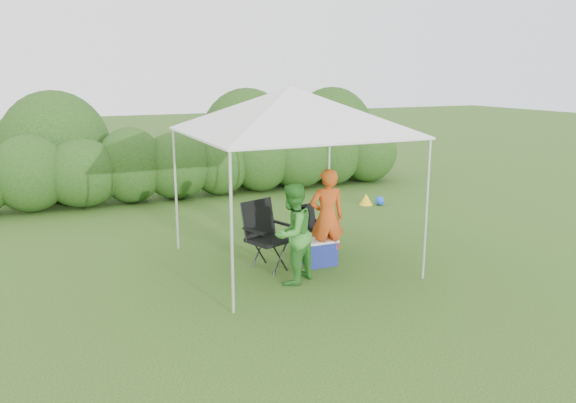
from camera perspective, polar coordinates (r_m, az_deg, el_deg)
name	(u,v)px	position (r m, az deg, el deg)	size (l,w,h in m)	color
ground	(304,272)	(8.81, 1.65, -7.15)	(70.00, 70.00, 0.00)	#375C1D
hedge	(204,163)	(14.13, -8.54, 3.84)	(11.42, 1.53, 1.80)	#274C17
canopy	(291,110)	(8.75, 0.30, 9.25)	(3.10, 3.10, 2.83)	silver
chair_right	(308,226)	(9.63, 2.01, -2.50)	(0.56, 0.52, 0.82)	black
chair_left	(265,231)	(8.82, -2.38, -2.96)	(0.80, 0.77, 1.08)	black
man	(327,217)	(8.94, 3.97, -1.61)	(0.57, 0.38, 1.57)	#C84716
woman	(292,234)	(8.16, 0.44, -3.27)	(0.73, 0.57, 1.49)	#36882C
cooler	(320,252)	(9.08, 3.28, -5.12)	(0.51, 0.38, 0.42)	navy
bottle	(325,231)	(8.97, 3.77, -3.06)	(0.07, 0.07, 0.27)	#592D0C
lawn_toy	(370,200)	(13.28, 8.29, 0.19)	(0.53, 0.44, 0.26)	yellow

